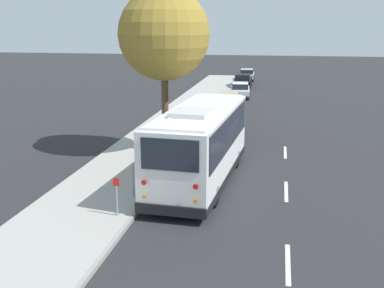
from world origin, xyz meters
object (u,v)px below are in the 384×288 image
Objects in this scene: shuttle_bus at (200,141)px; street_tree at (165,28)px; parked_sedan_navy at (222,120)px; parked_sedan_tan at (229,101)px; parked_sedan_white at (240,90)px; sign_post_near at (117,196)px; parked_sedan_black at (243,81)px; fire_hydrant at (179,137)px; parked_sedan_silver at (247,75)px; sign_post_far at (133,180)px.

street_tree is at bearing 33.87° from shuttle_bus.
parked_sedan_navy is 1.03× the size of parked_sedan_tan.
parked_sedan_white is (13.73, 0.00, -0.03)m from parked_sedan_navy.
street_tree is at bearing 169.77° from parked_sedan_white.
shuttle_bus is 6.83× the size of sign_post_near.
parked_sedan_black is at bearing -2.01° from parked_sedan_navy.
street_tree reaches higher than parked_sedan_white.
street_tree is 5.85m from fire_hydrant.
parked_sedan_tan is at bearing -6.69° from fire_hydrant.
parked_sedan_navy reaches higher than parked_sedan_silver.
parked_sedan_white is at bearing -6.23° from parked_sedan_tan.
fire_hydrant is (-31.42, 1.43, -0.05)m from parked_sedan_silver.
sign_post_near is (-35.25, 1.48, 0.22)m from parked_sedan_black.
parked_sedan_black is 6.03m from parked_sedan_silver.
sign_post_near is at bearing -177.77° from street_tree.
parked_sedan_black is 33.42m from sign_post_far.
sign_post_far is (1.87, 0.00, -0.05)m from sign_post_near.
shuttle_bus is 6.01m from fire_hydrant.
parked_sedan_white is 3.30× the size of sign_post_near.
street_tree reaches higher than fire_hydrant.
parked_sedan_silver is (26.56, 0.30, -0.02)m from parked_sedan_navy.
parked_sedan_black is (6.80, 0.31, 0.03)m from parked_sedan_white.
parked_sedan_black reaches higher than parked_sedan_silver.
sign_post_far is 1.59× the size of fire_hydrant.
parked_sedan_navy is 3.70× the size of sign_post_far.
parked_sedan_navy is 7.36m from parked_sedan_tan.
sign_post_near is at bearing 179.63° from fire_hydrant.
sign_post_far is at bearing 179.54° from fire_hydrant.
parked_sedan_silver is 33.19m from street_tree.
shuttle_bus is 1.05× the size of street_tree.
sign_post_near is 9.87m from fire_hydrant.
parked_sedan_silver is at bearing -0.96° from parked_sedan_black.
parked_sedan_tan is at bearing 5.83° from shuttle_bus.
parked_sedan_black is (30.90, 0.66, -1.17)m from shuttle_bus.
sign_post_near is at bearing 170.18° from parked_sedan_navy.
shuttle_bus is at bearing 178.93° from parked_sedan_silver.
parked_sedan_white is 3.43× the size of sign_post_far.
fire_hydrant is (-25.39, 1.42, -0.06)m from parked_sedan_black.
sign_post_near is (-41.28, 1.50, 0.23)m from parked_sedan_silver.
parked_sedan_navy is 8.57m from street_tree.
parked_sedan_navy is 12.98m from sign_post_far.
sign_post_far is (-6.75, -0.34, -5.46)m from street_tree.
street_tree is at bearing 175.25° from parked_sedan_black.
street_tree is 10.19m from sign_post_near.
street_tree reaches higher than parked_sedan_silver.
parked_sedan_navy is at bearing -19.23° from street_tree.
sign_post_far reaches higher than parked_sedan_navy.
parked_sedan_tan is at bearing 177.93° from parked_sedan_silver.
sign_post_far is at bearing -177.16° from street_tree.
parked_sedan_tan is 0.53× the size of street_tree.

